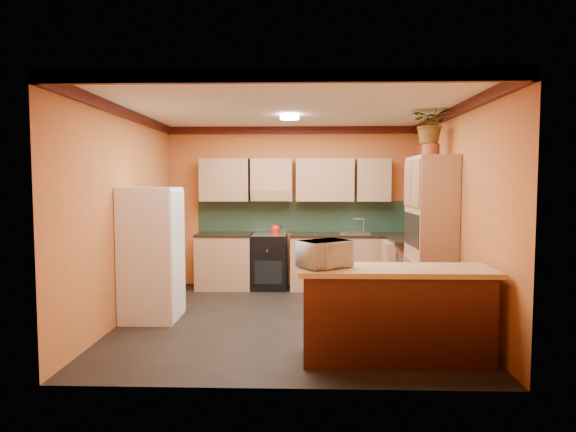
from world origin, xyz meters
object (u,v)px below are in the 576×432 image
at_px(fridge, 151,254).
at_px(pantry, 430,237).
at_px(stove, 269,261).
at_px(base_cabinets_back, 307,262).
at_px(microwave, 325,254).
at_px(breakfast_bar, 395,317).

height_order(fridge, pantry, pantry).
relative_size(stove, pantry, 0.43).
bearing_deg(base_cabinets_back, microwave, -87.55).
height_order(base_cabinets_back, microwave, microwave).
relative_size(base_cabinets_back, microwave, 7.63).
xyz_separation_m(stove, microwave, (0.76, -3.21, 0.61)).
xyz_separation_m(base_cabinets_back, pantry, (1.59, -1.60, 0.61)).
bearing_deg(stove, breakfast_bar, -65.63).
height_order(stove, pantry, pantry).
bearing_deg(fridge, stove, 53.23).
bearing_deg(stove, pantry, -35.81).
bearing_deg(fridge, pantry, 4.08).
relative_size(base_cabinets_back, breakfast_bar, 2.03).
relative_size(base_cabinets_back, stove, 4.01).
bearing_deg(microwave, fridge, 111.06).
bearing_deg(breakfast_bar, stove, 114.37).
distance_m(pantry, breakfast_bar, 1.89).
distance_m(base_cabinets_back, microwave, 3.28).
relative_size(pantry, microwave, 4.39).
xyz_separation_m(base_cabinets_back, microwave, (0.14, -3.21, 0.62)).
xyz_separation_m(stove, fridge, (-1.39, -1.85, 0.39)).
height_order(fridge, microwave, fridge).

